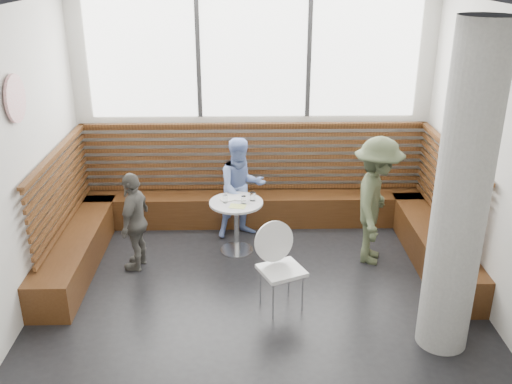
{
  "coord_description": "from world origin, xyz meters",
  "views": [
    {
      "loc": [
        -0.13,
        -5.35,
        3.64
      ],
      "look_at": [
        0.0,
        1.0,
        1.0
      ],
      "focal_mm": 40.0,
      "sensor_mm": 36.0,
      "label": 1
    }
  ],
  "objects_px": {
    "cafe_chair": "(281,259)",
    "concrete_column": "(462,197)",
    "child_back": "(241,188)",
    "child_left": "(135,221)",
    "adult_man": "(376,201)",
    "cafe_table": "(236,216)"
  },
  "relations": [
    {
      "from": "cafe_chair",
      "to": "child_back",
      "type": "relative_size",
      "value": 0.69
    },
    {
      "from": "cafe_table",
      "to": "concrete_column",
      "type": "bearing_deg",
      "value": -43.1
    },
    {
      "from": "adult_man",
      "to": "child_back",
      "type": "distance_m",
      "value": 1.84
    },
    {
      "from": "cafe_chair",
      "to": "child_left",
      "type": "distance_m",
      "value": 1.96
    },
    {
      "from": "concrete_column",
      "to": "child_back",
      "type": "height_order",
      "value": "concrete_column"
    },
    {
      "from": "concrete_column",
      "to": "cafe_table",
      "type": "relative_size",
      "value": 4.48
    },
    {
      "from": "cafe_chair",
      "to": "concrete_column",
      "type": "bearing_deg",
      "value": -48.0
    },
    {
      "from": "cafe_table",
      "to": "cafe_chair",
      "type": "bearing_deg",
      "value": -68.05
    },
    {
      "from": "cafe_chair",
      "to": "child_back",
      "type": "bearing_deg",
      "value": 80.11
    },
    {
      "from": "adult_man",
      "to": "child_left",
      "type": "xyz_separation_m",
      "value": [
        -2.98,
        -0.11,
        -0.19
      ]
    },
    {
      "from": "concrete_column",
      "to": "cafe_table",
      "type": "bearing_deg",
      "value": 136.9
    },
    {
      "from": "child_left",
      "to": "concrete_column",
      "type": "bearing_deg",
      "value": 75.51
    },
    {
      "from": "concrete_column",
      "to": "child_back",
      "type": "xyz_separation_m",
      "value": [
        -2.03,
        2.45,
        -0.89
      ]
    },
    {
      "from": "child_back",
      "to": "child_left",
      "type": "relative_size",
      "value": 1.12
    },
    {
      "from": "concrete_column",
      "to": "cafe_table",
      "type": "height_order",
      "value": "concrete_column"
    },
    {
      "from": "cafe_table",
      "to": "child_left",
      "type": "bearing_deg",
      "value": -163.26
    },
    {
      "from": "cafe_chair",
      "to": "adult_man",
      "type": "bearing_deg",
      "value": 14.73
    },
    {
      "from": "cafe_table",
      "to": "child_back",
      "type": "xyz_separation_m",
      "value": [
        0.07,
        0.49,
        0.19
      ]
    },
    {
      "from": "cafe_chair",
      "to": "adult_man",
      "type": "height_order",
      "value": "adult_man"
    },
    {
      "from": "concrete_column",
      "to": "adult_man",
      "type": "relative_size",
      "value": 1.95
    },
    {
      "from": "child_left",
      "to": "adult_man",
      "type": "bearing_deg",
      "value": 103.12
    },
    {
      "from": "cafe_chair",
      "to": "child_back",
      "type": "distance_m",
      "value": 1.8
    }
  ]
}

